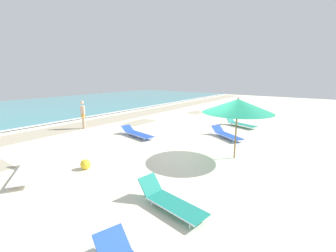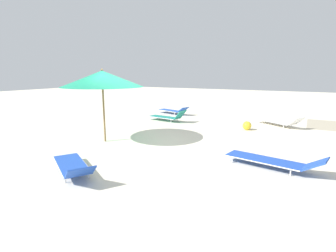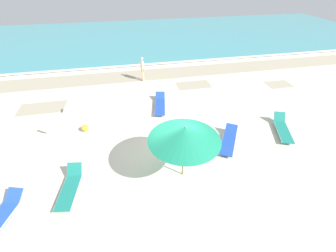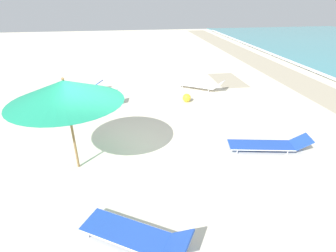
# 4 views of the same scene
# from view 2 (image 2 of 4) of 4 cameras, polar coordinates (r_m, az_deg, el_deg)

# --- Properties ---
(ground_plane) EXTENTS (60.00, 60.00, 0.16)m
(ground_plane) POSITION_cam_2_polar(r_m,az_deg,el_deg) (8.98, -5.78, -4.25)
(ground_plane) COLOR beige
(beach_umbrella) EXTENTS (2.74, 2.74, 2.49)m
(beach_umbrella) POSITION_cam_2_polar(r_m,az_deg,el_deg) (9.13, -14.12, 9.89)
(beach_umbrella) COLOR olive
(beach_umbrella) RESTS_ON ground_plane
(sun_lounger_under_umbrella) EXTENTS (1.62, 2.14, 0.50)m
(sun_lounger_under_umbrella) POSITION_cam_2_polar(r_m,az_deg,el_deg) (6.60, -19.96, -8.17)
(sun_lounger_under_umbrella) COLOR blue
(sun_lounger_under_umbrella) RESTS_ON ground_plane
(sun_lounger_beside_umbrella) EXTENTS (1.22, 2.17, 0.49)m
(sun_lounger_beside_umbrella) POSITION_cam_2_polar(r_m,az_deg,el_deg) (15.21, 1.03, 3.42)
(sun_lounger_beside_umbrella) COLOR blue
(sun_lounger_beside_umbrella) RESTS_ON ground_plane
(sun_lounger_near_water_left) EXTENTS (0.89, 2.05, 0.61)m
(sun_lounger_near_water_left) POSITION_cam_2_polar(r_m,az_deg,el_deg) (12.93, -0.12, 2.04)
(sun_lounger_near_water_left) COLOR #1E8475
(sun_lounger_near_water_left) RESTS_ON ground_plane
(sun_lounger_near_water_right) EXTENTS (1.71, 2.15, 0.54)m
(sun_lounger_near_water_right) POSITION_cam_2_polar(r_m,az_deg,el_deg) (12.75, 23.02, 0.93)
(sun_lounger_near_water_right) COLOR white
(sun_lounger_near_water_right) RESTS_ON ground_plane
(sun_lounger_mid_beach_pair_a) EXTENTS (1.02, 2.42, 0.47)m
(sun_lounger_mid_beach_pair_a) POSITION_cam_2_polar(r_m,az_deg,el_deg) (7.09, 21.85, -6.98)
(sun_lounger_mid_beach_pair_a) COLOR blue
(sun_lounger_mid_beach_pair_a) RESTS_ON ground_plane
(beach_ball) EXTENTS (0.36, 0.36, 0.36)m
(beach_ball) POSITION_cam_2_polar(r_m,az_deg,el_deg) (11.42, 16.82, 0.07)
(beach_ball) COLOR yellow
(beach_ball) RESTS_ON ground_plane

